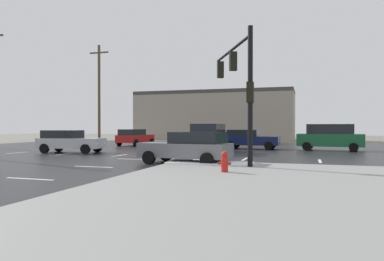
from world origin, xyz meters
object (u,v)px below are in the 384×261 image
(suv_blue, at_px, (209,138))
(utility_pole_distant, at_px, (99,93))
(sedan_navy, at_px, (249,139))
(sedan_red, at_px, (135,137))
(traffic_signal_mast, at_px, (239,77))
(fire_hydrant, at_px, (225,162))
(sedan_silver, at_px, (69,141))
(suv_green, at_px, (330,137))
(sedan_grey, at_px, (188,147))

(suv_blue, height_order, utility_pole_distant, utility_pole_distant)
(sedan_navy, distance_m, suv_blue, 5.71)
(sedan_red, bearing_deg, suv_blue, -123.91)
(traffic_signal_mast, height_order, fire_hydrant, traffic_signal_mast)
(suv_blue, xyz_separation_m, sedan_silver, (-9.46, -2.79, -0.24))
(traffic_signal_mast, relative_size, sedan_silver, 1.29)
(sedan_red, distance_m, suv_green, 17.74)
(sedan_grey, height_order, suv_green, suv_green)
(sedan_navy, distance_m, sedan_grey, 12.93)
(sedan_grey, height_order, suv_blue, suv_blue)
(sedan_navy, relative_size, sedan_grey, 0.99)
(traffic_signal_mast, xyz_separation_m, utility_pole_distant, (-18.05, 16.70, 1.27))
(sedan_navy, xyz_separation_m, sedan_silver, (-11.53, -8.11, 0.00))
(fire_hydrant, xyz_separation_m, sedan_silver, (-13.02, 8.26, 0.32))
(sedan_navy, distance_m, sedan_red, 11.54)
(sedan_navy, relative_size, sedan_red, 1.00)
(sedan_navy, distance_m, suv_green, 6.24)
(fire_hydrant, height_order, sedan_grey, sedan_grey)
(sedan_navy, distance_m, utility_pole_distant, 17.79)
(traffic_signal_mast, distance_m, utility_pole_distant, 24.62)
(suv_green, bearing_deg, sedan_silver, -149.85)
(fire_hydrant, bearing_deg, utility_pole_distant, 131.67)
(suv_green, bearing_deg, fire_hydrant, -100.26)
(fire_hydrant, relative_size, suv_blue, 0.16)
(traffic_signal_mast, height_order, sedan_silver, traffic_signal_mast)
(sedan_navy, relative_size, suv_green, 0.93)
(sedan_navy, xyz_separation_m, sedan_red, (-11.39, 1.87, 0.00))
(traffic_signal_mast, height_order, sedan_navy, traffic_signal_mast)
(sedan_navy, height_order, utility_pole_distant, utility_pole_distant)
(sedan_navy, bearing_deg, utility_pole_distant, 169.88)
(fire_hydrant, relative_size, sedan_navy, 0.17)
(sedan_red, bearing_deg, sedan_navy, -95.57)
(sedan_grey, xyz_separation_m, utility_pole_distant, (-15.58, 16.93, 4.65))
(fire_hydrant, xyz_separation_m, suv_blue, (-3.56, 11.05, 0.55))
(sedan_grey, distance_m, suv_blue, 7.62)
(sedan_grey, relative_size, suv_green, 0.94)
(traffic_signal_mast, relative_size, sedan_navy, 1.31)
(suv_blue, bearing_deg, suv_green, 119.67)
(sedan_silver, bearing_deg, fire_hydrant, -38.99)
(traffic_signal_mast, relative_size, fire_hydrant, 7.63)
(sedan_silver, bearing_deg, sedan_red, 82.58)
(sedan_silver, bearing_deg, suv_blue, 9.82)
(sedan_grey, bearing_deg, suv_green, -113.89)
(fire_hydrant, distance_m, sedan_silver, 15.42)
(sedan_grey, xyz_separation_m, suv_green, (7.34, 12.72, 0.24))
(sedan_silver, distance_m, suv_green, 19.46)
(sedan_red, bearing_deg, traffic_signal_mast, -134.95)
(sedan_silver, xyz_separation_m, utility_pole_distant, (-5.16, 12.16, 4.65))
(fire_hydrant, relative_size, suv_green, 0.16)
(sedan_grey, bearing_deg, traffic_signal_mast, -168.53)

